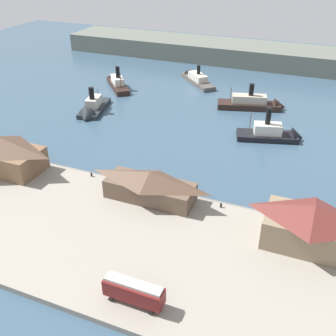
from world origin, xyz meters
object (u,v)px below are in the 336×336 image
Objects in this scene: street_tram at (134,291)px; ferry_moored_east at (275,134)px; ferry_departing_north at (92,109)px; ferry_shed_west_terminal at (150,185)px; ferry_shed_central_terminal at (311,225)px; ferry_moored_west at (117,82)px; mooring_post_west at (221,205)px; ferry_shed_customs_shed at (0,152)px; ferry_near_quay at (256,104)px; mooring_post_center_east at (91,175)px; ferry_approaching_west at (195,78)px.

ferry_moored_east is at bearing 81.08° from street_tram.
ferry_shed_west_terminal is at bearing -45.17° from ferry_departing_north.
ferry_shed_central_terminal is (33.26, -2.39, 1.07)m from ferry_shed_west_terminal.
street_tram is 0.51× the size of ferry_moored_west.
ferry_departing_north reaches higher than mooring_post_west.
ferry_shed_west_terminal is (39.00, 1.66, -0.97)m from ferry_shed_customs_shed.
ferry_shed_west_terminal is 21.96× the size of mooring_post_west.
ferry_shed_central_terminal is at bearing -70.90° from ferry_near_quay.
ferry_near_quay is (-4.80, 60.90, 0.03)m from mooring_post_west.
ferry_departing_north is at bearing -153.63° from ferry_near_quay.
street_tram is 10.84× the size of mooring_post_west.
ferry_shed_west_terminal is 1.04× the size of ferry_moored_west.
ferry_moored_west reaches higher than mooring_post_center_east.
mooring_post_center_east is 0.05× the size of ferry_moored_west.
ferry_shed_west_terminal is 47.04m from ferry_moored_east.
ferry_approaching_west is (-17.75, 82.80, -3.19)m from ferry_shed_west_terminal.
ferry_moored_east is at bearing 36.61° from ferry_shed_customs_shed.
ferry_shed_central_terminal is 0.72× the size of ferry_near_quay.
ferry_near_quay reaches higher than street_tram.
ferry_shed_customs_shed reaches higher than mooring_post_west.
mooring_post_center_east is (-26.18, 29.88, -2.03)m from street_tram.
ferry_moored_west is at bearing 138.57° from ferry_shed_central_terminal.
ferry_shed_customs_shed is at bearing -85.61° from ferry_moored_west.
ferry_shed_central_terminal is 103.37m from ferry_moored_west.
ferry_moored_west reaches higher than ferry_departing_north.
ferry_shed_customs_shed is 67.93m from ferry_moored_west.
ferry_shed_customs_shed is 1.23× the size of ferry_shed_central_terminal.
ferry_moored_west is 27.35m from ferry_departing_north.
ferry_moored_east reaches higher than mooring_post_west.
street_tram is (-23.86, -24.40, -1.99)m from ferry_shed_central_terminal.
mooring_post_west is 65.24m from ferry_departing_north.
mooring_post_center_east is at bearing -58.47° from ferry_departing_north.
ferry_shed_customs_shed is 1.05× the size of ferry_departing_north.
ferry_moored_west is 0.97× the size of ferry_departing_north.
ferry_shed_customs_shed is at bearing -177.56° from ferry_shed_west_terminal.
ferry_approaching_west is at bearing 90.70° from mooring_post_center_east.
ferry_approaching_west is (-0.97, 79.71, -0.24)m from mooring_post_center_east.
ferry_near_quay is (10.42, 63.57, -2.92)m from ferry_shed_west_terminal.
ferry_shed_central_terminal is at bearing -15.67° from mooring_post_west.
ferry_shed_west_terminal is at bearing 2.44° from ferry_shed_customs_shed.
ferry_approaching_west is at bearing 75.88° from ferry_shed_customs_shed.
ferry_shed_customs_shed is at bearing -143.39° from ferry_moored_east.
ferry_shed_customs_shed is 22.99× the size of mooring_post_west.
mooring_post_west is 40.00m from ferry_moored_east.
street_tram is 0.42× the size of ferry_near_quay.
ferry_shed_west_terminal is 1.00× the size of ferry_approaching_west.
ferry_departing_north is (-59.14, -3.22, -0.16)m from ferry_moored_east.
ferry_departing_north reaches higher than mooring_post_center_east.
ferry_shed_central_terminal is 83.35m from ferry_departing_north.
ferry_departing_north is at bearing 121.53° from mooring_post_center_east.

